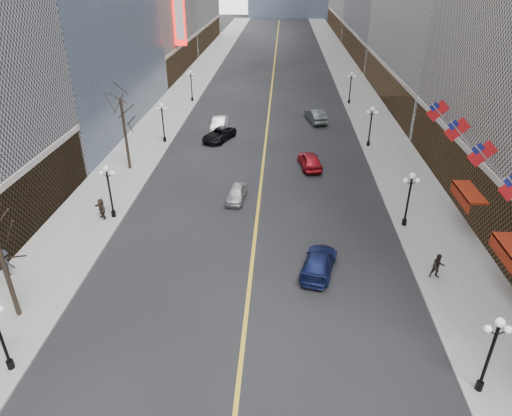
# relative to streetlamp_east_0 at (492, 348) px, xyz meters

# --- Properties ---
(sidewalk_east) EXTENTS (6.00, 230.00, 0.15)m
(sidewalk_east) POSITION_rel_streetlamp_east_0_xyz_m (2.20, 56.00, -2.83)
(sidewalk_east) COLOR gray
(sidewalk_east) RESTS_ON ground
(sidewalk_west) EXTENTS (6.00, 230.00, 0.15)m
(sidewalk_west) POSITION_rel_streetlamp_east_0_xyz_m (-25.80, 56.00, -2.83)
(sidewalk_west) COLOR gray
(sidewalk_west) RESTS_ON ground
(lane_line) EXTENTS (0.25, 200.00, 0.02)m
(lane_line) POSITION_rel_streetlamp_east_0_xyz_m (-11.80, 66.00, -2.89)
(lane_line) COLOR gold
(lane_line) RESTS_ON ground
(streetlamp_east_0) EXTENTS (1.26, 0.44, 4.52)m
(streetlamp_east_0) POSITION_rel_streetlamp_east_0_xyz_m (0.00, 0.00, 0.00)
(streetlamp_east_0) COLOR black
(streetlamp_east_0) RESTS_ON sidewalk_east
(streetlamp_east_1) EXTENTS (1.26, 0.44, 4.52)m
(streetlamp_east_1) POSITION_rel_streetlamp_east_0_xyz_m (0.00, 16.00, 0.00)
(streetlamp_east_1) COLOR black
(streetlamp_east_1) RESTS_ON sidewalk_east
(streetlamp_east_2) EXTENTS (1.26, 0.44, 4.52)m
(streetlamp_east_2) POSITION_rel_streetlamp_east_0_xyz_m (0.00, 34.00, 0.00)
(streetlamp_east_2) COLOR black
(streetlamp_east_2) RESTS_ON sidewalk_east
(streetlamp_east_3) EXTENTS (1.26, 0.44, 4.52)m
(streetlamp_east_3) POSITION_rel_streetlamp_east_0_xyz_m (0.00, 52.00, 0.00)
(streetlamp_east_3) COLOR black
(streetlamp_east_3) RESTS_ON sidewalk_east
(streetlamp_west_1) EXTENTS (1.26, 0.44, 4.52)m
(streetlamp_west_1) POSITION_rel_streetlamp_east_0_xyz_m (-23.60, 16.00, 0.00)
(streetlamp_west_1) COLOR black
(streetlamp_west_1) RESTS_ON sidewalk_west
(streetlamp_west_2) EXTENTS (1.26, 0.44, 4.52)m
(streetlamp_west_2) POSITION_rel_streetlamp_east_0_xyz_m (-23.60, 34.00, 0.00)
(streetlamp_west_2) COLOR black
(streetlamp_west_2) RESTS_ON sidewalk_west
(streetlamp_west_3) EXTENTS (1.26, 0.44, 4.52)m
(streetlamp_west_3) POSITION_rel_streetlamp_east_0_xyz_m (-23.60, 52.00, 0.00)
(streetlamp_west_3) COLOR black
(streetlamp_west_3) RESTS_ON sidewalk_west
(flag_3) EXTENTS (2.87, 0.12, 2.87)m
(flag_3) POSITION_rel_streetlamp_east_0_xyz_m (3.51, 13.00, 4.39)
(flag_3) COLOR #B2B2B7
(flag_3) RESTS_ON ground
(flag_4) EXTENTS (2.87, 0.12, 2.87)m
(flag_4) POSITION_rel_streetlamp_east_0_xyz_m (3.51, 18.00, 4.39)
(flag_4) COLOR #B2B2B7
(flag_4) RESTS_ON ground
(flag_5) EXTENTS (2.87, 0.12, 2.87)m
(flag_5) POSITION_rel_streetlamp_east_0_xyz_m (3.51, 23.00, 4.39)
(flag_5) COLOR #B2B2B7
(flag_5) RESTS_ON ground
(awning_c) EXTENTS (1.40, 4.00, 0.93)m
(awning_c) POSITION_rel_streetlamp_east_0_xyz_m (4.30, 16.00, 0.18)
(awning_c) COLOR maroon
(awning_c) RESTS_ON ground
(theatre_marquee) EXTENTS (2.00, 0.55, 12.00)m
(theatre_marquee) POSITION_rel_streetlamp_east_0_xyz_m (-27.68, 66.00, 9.10)
(theatre_marquee) COLOR red
(theatre_marquee) RESTS_ON ground
(tree_west_far) EXTENTS (3.60, 3.60, 7.92)m
(tree_west_far) POSITION_rel_streetlamp_east_0_xyz_m (-25.30, 26.00, 3.34)
(tree_west_far) COLOR #2D231C
(tree_west_far) RESTS_ON sidewalk_west
(car_nb_near) EXTENTS (1.88, 3.96, 1.31)m
(car_nb_near) POSITION_rel_streetlamp_east_0_xyz_m (-13.80, 19.81, -2.25)
(car_nb_near) COLOR #A6A9AD
(car_nb_near) RESTS_ON ground
(car_nb_mid) EXTENTS (1.70, 4.63, 1.52)m
(car_nb_mid) POSITION_rel_streetlamp_east_0_xyz_m (-17.85, 39.15, -2.14)
(car_nb_mid) COLOR white
(car_nb_mid) RESTS_ON ground
(car_nb_far) EXTENTS (4.11, 5.61, 1.42)m
(car_nb_far) POSITION_rel_streetlamp_east_0_xyz_m (-17.34, 35.15, -2.19)
(car_nb_far) COLOR black
(car_nb_far) RESTS_ON ground
(car_sb_near) EXTENTS (3.09, 5.22, 1.42)m
(car_sb_near) POSITION_rel_streetlamp_east_0_xyz_m (-7.21, 9.57, -2.19)
(car_sb_near) COLOR #141D4C
(car_sb_near) RESTS_ON ground
(car_sb_mid) EXTENTS (2.64, 4.99, 1.62)m
(car_sb_mid) POSITION_rel_streetlamp_east_0_xyz_m (-6.98, 27.53, -2.09)
(car_sb_mid) COLOR maroon
(car_sb_mid) RESTS_ON ground
(car_sb_far) EXTENTS (2.94, 5.42, 1.70)m
(car_sb_far) POSITION_rel_streetlamp_east_0_xyz_m (-5.48, 42.98, -2.05)
(car_sb_far) COLOR #454B4C
(car_sb_far) RESTS_ON ground
(ped_east_walk) EXTENTS (0.88, 0.50, 1.79)m
(ped_east_walk) POSITION_rel_streetlamp_east_0_xyz_m (0.52, 9.10, -1.86)
(ped_east_walk) COLOR black
(ped_east_walk) RESTS_ON sidewalk_east
(ped_west_walk) EXTENTS (1.34, 0.75, 1.96)m
(ped_west_walk) POSITION_rel_streetlamp_east_0_xyz_m (-27.99, 7.72, -1.77)
(ped_west_walk) COLOR black
(ped_west_walk) RESTS_ON sidewalk_west
(ped_west_far) EXTENTS (1.52, 1.44, 1.76)m
(ped_west_far) POSITION_rel_streetlamp_east_0_xyz_m (-24.40, 15.68, -1.87)
(ped_west_far) COLOR #33251C
(ped_west_far) RESTS_ON sidewalk_west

